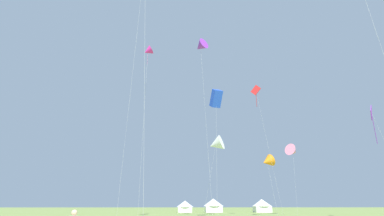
{
  "coord_description": "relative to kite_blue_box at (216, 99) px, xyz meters",
  "views": [
    {
      "loc": [
        -1.46,
        -3.79,
        1.92
      ],
      "look_at": [
        0.0,
        32.0,
        13.57
      ],
      "focal_mm": 27.75,
      "sensor_mm": 36.0,
      "label": 1
    }
  ],
  "objects": [
    {
      "name": "festival_tent_right",
      "position": [
        -3.92,
        35.91,
        -15.51
      ],
      "size": [
        4.27,
        4.27,
        2.77
      ],
      "color": "white",
      "rests_on": "ground"
    },
    {
      "name": "kite_red_diamond",
      "position": [
        8.04,
        6.89,
        3.78
      ],
      "size": [
        3.27,
        2.44,
        22.35
      ],
      "color": "red",
      "rests_on": "ground"
    },
    {
      "name": "festival_tent_center",
      "position": [
        15.45,
        35.91,
        -15.29
      ],
      "size": [
        4.87,
        4.87,
        3.17
      ],
      "color": "white",
      "rests_on": "ground"
    },
    {
      "name": "kite_purple_delta",
      "position": [
        -2.26,
        -0.12,
        8.73
      ],
      "size": [
        2.78,
        3.22,
        26.92
      ],
      "color": "purple",
      "rests_on": "ground"
    },
    {
      "name": "kite_magenta_delta",
      "position": [
        -10.86,
        2.32,
        9.0
      ],
      "size": [
        1.83,
        2.4,
        27.03
      ],
      "color": "#E02DA3",
      "rests_on": "ground"
    },
    {
      "name": "kite_orange_delta",
      "position": [
        9.92,
        9.79,
        -8.01
      ],
      "size": [
        2.95,
        2.78,
        10.33
      ],
      "color": "orange",
      "rests_on": "ground"
    },
    {
      "name": "kite_white_delta",
      "position": [
        1.22,
        11.73,
        -4.66
      ],
      "size": [
        4.38,
        3.71,
        14.05
      ],
      "color": "white",
      "rests_on": "ground"
    },
    {
      "name": "kite_pink_delta",
      "position": [
        16.84,
        15.35,
        -5.18
      ],
      "size": [
        3.42,
        3.73,
        13.25
      ],
      "color": "pink",
      "rests_on": "ground"
    },
    {
      "name": "kite_purple_diamond",
      "position": [
        23.36,
        -0.32,
        -2.38
      ],
      "size": [
        3.03,
        3.29,
        16.24
      ],
      "color": "purple",
      "rests_on": "ground"
    },
    {
      "name": "kite_blue_box",
      "position": [
        0.0,
        0.0,
        0.0
      ],
      "size": [
        1.95,
        2.67,
        18.5
      ],
      "color": "blue",
      "rests_on": "ground"
    },
    {
      "name": "festival_tent_left",
      "position": [
        3.18,
        35.91,
        -15.23
      ],
      "size": [
        5.04,
        5.04,
        3.27
      ],
      "color": "white",
      "rests_on": "ground"
    }
  ]
}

